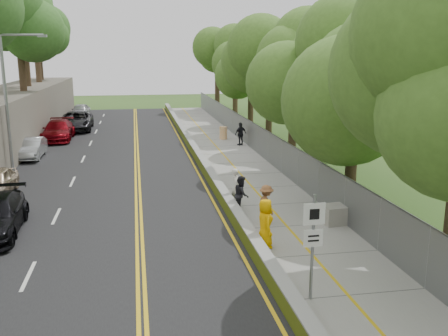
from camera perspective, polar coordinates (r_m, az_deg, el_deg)
ground at (r=17.27m, az=3.07°, el=-10.55°), size 140.00×140.00×0.00m
road at (r=31.22m, az=-13.02°, el=-0.04°), size 11.20×66.00×0.04m
sidewalk at (r=31.78m, az=1.43°, el=0.54°), size 4.20×66.00×0.05m
jersey_barrier at (r=31.36m, az=-2.69°, el=0.87°), size 0.42×66.00×0.60m
chainlink_fence at (r=32.07m, az=5.12°, el=2.38°), size 0.04×66.00×2.00m
trees_fenceside at (r=32.22m, az=9.49°, el=13.04°), size 7.00×66.00×14.00m
streetlight at (r=30.26m, az=-23.26°, el=7.70°), size 2.52×0.22×8.00m
signpost at (r=14.14m, az=10.15°, el=-7.63°), size 0.62×0.09×3.10m
construction_barrel at (r=40.52m, az=-0.08°, el=4.03°), size 0.62×0.62×1.02m
concrete_block at (r=21.07m, az=12.71°, el=-5.19°), size 1.24×0.98×0.76m
car_5 at (r=35.58m, az=-21.18°, el=2.13°), size 1.45×4.09×1.34m
car_6 at (r=47.15m, az=-16.57°, el=5.16°), size 2.87×6.08×1.68m
car_7 at (r=42.17m, az=-18.42°, el=4.09°), size 2.24×5.46×1.58m
car_8 at (r=56.87m, az=-16.08°, el=6.33°), size 2.05×4.35×1.44m
painter_0 at (r=18.00m, az=4.72°, el=-6.33°), size 0.59×0.89×1.80m
painter_1 at (r=22.89m, az=1.39°, el=-2.16°), size 0.58×0.72×1.71m
painter_2 at (r=21.77m, az=2.01°, el=-3.05°), size 0.77×0.91×1.65m
painter_3 at (r=20.47m, az=4.86°, el=-4.18°), size 0.77×1.13×1.63m
person_far at (r=37.75m, az=1.92°, el=3.92°), size 1.11×0.81×1.74m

